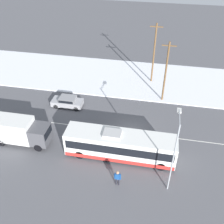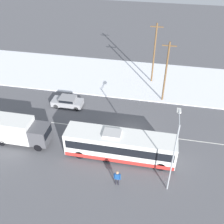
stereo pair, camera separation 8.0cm
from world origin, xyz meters
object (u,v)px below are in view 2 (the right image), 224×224
city_bus (120,145)px  streetlamp (174,148)px  pedestrian_at_stop (117,177)px  utility_pole_snowlot (154,53)px  sedan_car (68,101)px  box_truck (18,130)px  utility_pole_roadside (166,72)px

city_bus → streetlamp: 6.70m
city_bus → pedestrian_at_stop: size_ratio=6.25×
pedestrian_at_stop → city_bus: bearing=95.7°
utility_pole_snowlot → sedan_car: bearing=-140.2°
city_bus → pedestrian_at_stop: bearing=-84.3°
sedan_car → utility_pole_snowlot: bearing=-140.2°
box_truck → utility_pole_snowlot: bearing=50.5°
city_bus → sedan_car: city_bus is taller
utility_pole_roadside → utility_pole_snowlot: utility_pole_snowlot is taller
city_bus → sedan_car: bearing=137.7°
box_truck → utility_pole_snowlot: 21.50m
pedestrian_at_stop → streetlamp: bearing=10.8°
utility_pole_roadside → streetlamp: bearing=-85.6°
box_truck → pedestrian_at_stop: (11.81, -3.80, -0.58)m
pedestrian_at_stop → utility_pole_roadside: size_ratio=0.22×
city_bus → pedestrian_at_stop: city_bus is taller
box_truck → sedan_car: bearing=68.6°
box_truck → pedestrian_at_stop: size_ratio=3.69×
pedestrian_at_stop → utility_pole_snowlot: utility_pole_snowlot is taller
sedan_car → streetlamp: 17.61m
city_bus → sedan_car: 11.43m
city_bus → streetlamp: size_ratio=1.47×
streetlamp → utility_pole_snowlot: bearing=98.7°
utility_pole_snowlot → utility_pole_roadside: bearing=-69.1°
pedestrian_at_stop → streetlamp: size_ratio=0.24×
box_truck → sedan_car: (3.00, 7.64, -0.92)m
sedan_car → utility_pole_roadside: (12.39, 3.91, 3.65)m
box_truck → utility_pole_roadside: 19.44m
box_truck → pedestrian_at_stop: 12.42m
box_truck → streetlamp: size_ratio=0.87×
utility_pole_snowlot → streetlamp: bearing=-81.3°
utility_pole_roadside → city_bus: bearing=-108.9°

